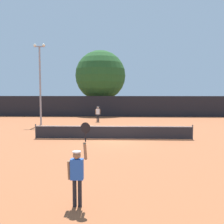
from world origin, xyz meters
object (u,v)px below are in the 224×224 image
at_px(tennis_ball, 89,137).
at_px(large_tree, 100,76).
at_px(light_pole, 40,79).
at_px(player_receiving, 98,113).
at_px(parked_car_near, 97,108).
at_px(player_serving, 77,170).

distance_m(tennis_ball, large_tree, 20.88).
bearing_deg(tennis_ball, light_pole, 128.75).
height_order(player_receiving, tennis_ball, player_receiving).
relative_size(tennis_ball, parked_car_near, 0.02).
height_order(player_serving, player_receiving, player_serving).
xyz_separation_m(player_serving, tennis_ball, (-1.11, 11.70, -1.10)).
height_order(player_serving, parked_car_near, player_serving).
relative_size(player_serving, light_pole, 0.31).
distance_m(player_receiving, large_tree, 11.11).
height_order(player_serving, light_pole, light_pole).
height_order(player_receiving, light_pole, light_pole).
bearing_deg(large_tree, player_serving, -86.78).
bearing_deg(player_serving, light_pole, 110.10).
distance_m(player_receiving, tennis_ball, 10.07).
height_order(player_serving, large_tree, large_tree).
distance_m(tennis_ball, light_pole, 10.40).
relative_size(player_serving, large_tree, 0.27).
bearing_deg(tennis_ball, parked_car_near, 93.72).
bearing_deg(parked_car_near, large_tree, -81.38).
xyz_separation_m(player_serving, parked_car_near, (-2.60, 34.61, -0.35)).
relative_size(player_serving, tennis_ball, 37.60).
xyz_separation_m(large_tree, parked_car_near, (-0.81, 2.83, -4.97)).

